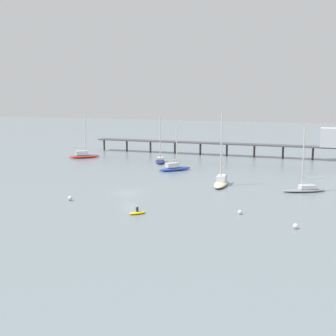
# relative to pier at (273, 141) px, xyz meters

# --- Properties ---
(ground_plane) EXTENTS (400.00, 400.00, 0.00)m
(ground_plane) POSITION_rel_pier_xyz_m (-15.09, -50.36, -4.37)
(ground_plane) COLOR gray
(pier) EXTENTS (65.82, 5.90, 7.83)m
(pier) POSITION_rel_pier_xyz_m (0.00, 0.00, 0.00)
(pier) COLOR #4C4C51
(pier) RESTS_ON ground_plane
(sailboat_gray) EXTENTS (7.29, 5.32, 10.51)m
(sailboat_gray) POSITION_rel_pier_xyz_m (11.23, -38.74, -3.75)
(sailboat_gray) COLOR gray
(sailboat_gray) RESTS_ON ground_plane
(sailboat_cream) EXTENTS (3.11, 8.53, 12.61)m
(sailboat_cream) POSITION_rel_pier_xyz_m (-2.86, -38.56, -3.60)
(sailboat_cream) COLOR beige
(sailboat_cream) RESTS_ON ground_plane
(sailboat_blue) EXTENTS (6.39, 6.87, 9.14)m
(sailboat_blue) POSITION_rel_pier_xyz_m (-15.94, -27.05, -3.68)
(sailboat_blue) COLOR #2D4CB7
(sailboat_blue) RESTS_ON ground_plane
(sailboat_red) EXTENTS (7.26, 6.51, 11.51)m
(sailboat_red) POSITION_rel_pier_xyz_m (-43.74, -17.45, -3.58)
(sailboat_red) COLOR red
(sailboat_red) RESTS_ON ground_plane
(sailboat_navy) EXTENTS (4.79, 7.69, 10.98)m
(sailboat_navy) POSITION_rel_pier_xyz_m (-23.19, -17.24, -3.75)
(sailboat_navy) COLOR navy
(sailboat_navy) RESTS_ON ground_plane
(dinghy_yellow) EXTENTS (2.33, 2.43, 1.14)m
(dinghy_yellow) POSITION_rel_pier_xyz_m (-8.25, -61.50, -4.15)
(dinghy_yellow) COLOR yellow
(dinghy_yellow) RESTS_ON ground_plane
(mooring_buoy_inner) EXTENTS (0.58, 0.58, 0.58)m
(mooring_buoy_inner) POSITION_rel_pier_xyz_m (4.51, -56.62, -4.08)
(mooring_buoy_inner) COLOR silver
(mooring_buoy_inner) RESTS_ON ground_plane
(mooring_buoy_outer) EXTENTS (0.70, 0.70, 0.70)m
(mooring_buoy_outer) POSITION_rel_pier_xyz_m (-20.99, -58.05, -4.02)
(mooring_buoy_outer) COLOR silver
(mooring_buoy_outer) RESTS_ON ground_plane
(mooring_buoy_mid) EXTENTS (0.65, 0.65, 0.65)m
(mooring_buoy_mid) POSITION_rel_pier_xyz_m (12.12, -60.77, -4.05)
(mooring_buoy_mid) COLOR silver
(mooring_buoy_mid) RESTS_ON ground_plane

